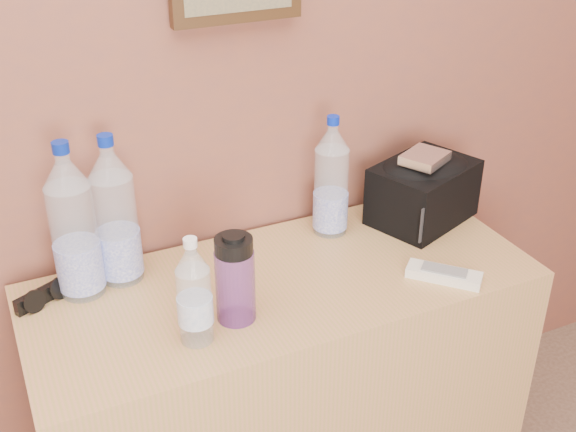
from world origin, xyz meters
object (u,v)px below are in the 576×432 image
(nalgene_bottle, at_px, (235,278))
(ac_remote, at_px, (444,275))
(pet_large_a, at_px, (74,229))
(foil_packet, at_px, (425,158))
(pet_large_c, at_px, (331,182))
(dresser, at_px, (284,399))
(toiletry_bag, at_px, (423,189))
(pet_small, at_px, (194,297))
(pet_large_b, at_px, (116,218))
(sunglasses, at_px, (44,295))

(nalgene_bottle, relative_size, ac_remote, 1.20)
(pet_large_a, distance_m, foil_packet, 0.86)
(ac_remote, distance_m, foil_packet, 0.32)
(pet_large_c, bearing_deg, foil_packet, -16.09)
(pet_large_a, bearing_deg, dresser, -19.11)
(toiletry_bag, bearing_deg, dresser, 172.56)
(pet_large_c, xyz_separation_m, foil_packet, (0.23, -0.07, 0.05))
(pet_large_c, relative_size, pet_small, 1.32)
(pet_large_a, distance_m, pet_small, 0.33)
(pet_large_b, height_order, foil_packet, pet_large_b)
(pet_large_c, bearing_deg, pet_large_b, 178.65)
(dresser, height_order, nalgene_bottle, nalgene_bottle)
(pet_large_a, distance_m, nalgene_bottle, 0.37)
(dresser, relative_size, toiletry_bag, 4.50)
(pet_large_a, height_order, toiletry_bag, pet_large_a)
(sunglasses, bearing_deg, pet_large_b, -18.40)
(pet_small, xyz_separation_m, sunglasses, (-0.26, 0.27, -0.09))
(pet_large_b, relative_size, pet_large_c, 1.13)
(pet_large_a, height_order, nalgene_bottle, pet_large_a)
(pet_large_c, height_order, pet_small, pet_large_c)
(dresser, height_order, pet_small, pet_small)
(pet_large_b, xyz_separation_m, nalgene_bottle, (0.18, -0.26, -0.06))
(pet_large_a, xyz_separation_m, pet_small, (0.18, -0.27, -0.06))
(dresser, relative_size, pet_small, 4.94)
(sunglasses, bearing_deg, pet_small, -71.35)
(pet_large_c, bearing_deg, nalgene_bottle, -145.45)
(pet_small, xyz_separation_m, ac_remote, (0.59, -0.03, -0.09))
(nalgene_bottle, height_order, toiletry_bag, nalgene_bottle)
(pet_large_b, bearing_deg, foil_packet, -5.87)
(pet_large_c, bearing_deg, ac_remote, -66.62)
(dresser, xyz_separation_m, pet_large_a, (-0.43, 0.15, 0.53))
(pet_large_c, bearing_deg, pet_small, -148.55)
(sunglasses, bearing_deg, toiletry_bag, -28.05)
(dresser, bearing_deg, ac_remote, -24.68)
(pet_large_b, height_order, pet_large_c, pet_large_b)
(pet_large_b, distance_m, ac_remote, 0.76)
(pet_large_b, distance_m, pet_large_c, 0.54)
(dresser, height_order, pet_large_c, pet_large_c)
(dresser, xyz_separation_m, sunglasses, (-0.51, 0.14, 0.39))
(ac_remote, bearing_deg, pet_large_b, -159.23)
(pet_large_c, relative_size, nalgene_bottle, 1.54)
(sunglasses, distance_m, foil_packet, 0.96)
(pet_small, bearing_deg, pet_large_c, 31.45)
(pet_large_c, distance_m, nalgene_bottle, 0.43)
(foil_packet, bearing_deg, dresser, -168.38)
(toiletry_bag, bearing_deg, foil_packet, -155.77)
(dresser, bearing_deg, toiletry_bag, 13.59)
(pet_large_b, distance_m, sunglasses, 0.23)
(sunglasses, height_order, ac_remote, sunglasses)
(dresser, height_order, sunglasses, sunglasses)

